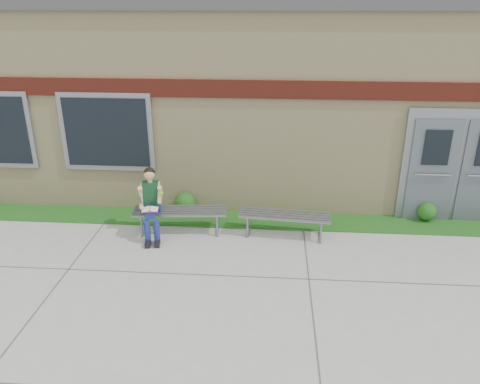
{
  "coord_description": "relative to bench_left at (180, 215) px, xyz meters",
  "views": [
    {
      "loc": [
        0.37,
        -6.0,
        4.19
      ],
      "look_at": [
        -0.21,
        1.7,
        1.0
      ],
      "focal_mm": 35.0,
      "sensor_mm": 36.0,
      "label": 1
    }
  ],
  "objects": [
    {
      "name": "shrub_mid",
      "position": [
        -0.07,
        0.85,
        -0.12
      ],
      "size": [
        0.43,
        0.43,
        0.43
      ],
      "primitive_type": "sphere",
      "color": "#195516",
      "rests_on": "grass_strip"
    },
    {
      "name": "grass_strip",
      "position": [
        1.38,
        0.6,
        -0.35
      ],
      "size": [
        16.0,
        0.8,
        0.02
      ],
      "primitive_type": "cube",
      "color": "#195516",
      "rests_on": "ground"
    },
    {
      "name": "ground",
      "position": [
        1.38,
        -2.0,
        -0.36
      ],
      "size": [
        80.0,
        80.0,
        0.0
      ],
      "primitive_type": "plane",
      "color": "#9E9E99",
      "rests_on": "ground"
    },
    {
      "name": "school_building",
      "position": [
        1.38,
        3.99,
        1.75
      ],
      "size": [
        16.2,
        6.22,
        4.2
      ],
      "color": "beige",
      "rests_on": "ground"
    },
    {
      "name": "shrub_east",
      "position": [
        4.88,
        0.85,
        -0.14
      ],
      "size": [
        0.38,
        0.38,
        0.38
      ],
      "primitive_type": "sphere",
      "color": "#195516",
      "rests_on": "grass_strip"
    },
    {
      "name": "bench_right",
      "position": [
        2.0,
        0.0,
        -0.01
      ],
      "size": [
        1.75,
        0.63,
        0.44
      ],
      "rotation": [
        0.0,
        0.0,
        -0.09
      ],
      "color": "slate",
      "rests_on": "ground"
    },
    {
      "name": "bench_left",
      "position": [
        0.0,
        0.0,
        0.0
      ],
      "size": [
        1.81,
        0.65,
        0.46
      ],
      "rotation": [
        0.0,
        0.0,
        0.09
      ],
      "color": "slate",
      "rests_on": "ground"
    },
    {
      "name": "girl",
      "position": [
        -0.49,
        -0.2,
        0.34
      ],
      "size": [
        0.5,
        0.81,
        1.33
      ],
      "rotation": [
        0.0,
        0.0,
        0.16
      ],
      "color": "navy",
      "rests_on": "ground"
    }
  ]
}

